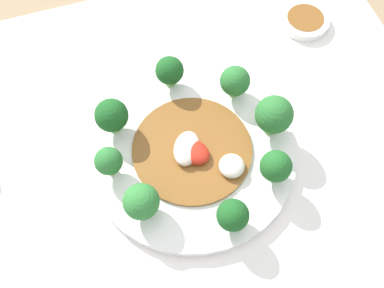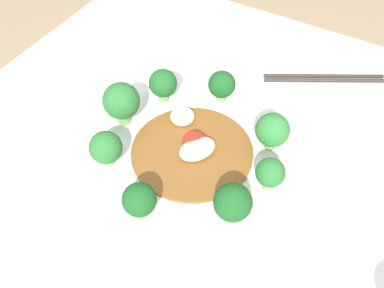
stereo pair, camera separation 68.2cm
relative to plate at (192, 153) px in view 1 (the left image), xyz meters
name	(u,v)px [view 1 (the left image)]	position (x,y,z in m)	size (l,w,h in m)	color
ground_plane	(185,276)	(-0.03, -0.03, -0.76)	(8.00, 8.00, 0.00)	#9E8460
table	(183,243)	(-0.03, -0.03, -0.38)	(0.89, 0.80, 0.75)	silver
plate	(192,153)	(0.00, 0.00, 0.00)	(0.32, 0.32, 0.02)	white
broccoli_south	(233,215)	(0.02, -0.13, 0.04)	(0.04, 0.04, 0.06)	#7AAD5B
broccoli_southwest	(141,202)	(-0.09, -0.07, 0.04)	(0.05, 0.05, 0.06)	#70A356
broccoli_southeast	(276,167)	(0.10, -0.08, 0.04)	(0.05, 0.05, 0.06)	#70A356
broccoli_northeast	(235,81)	(0.10, 0.08, 0.04)	(0.05, 0.05, 0.06)	#89B76B
broccoli_northwest	(112,116)	(-0.10, 0.07, 0.05)	(0.05, 0.05, 0.06)	#89B76B
broccoli_north	(170,71)	(0.00, 0.13, 0.04)	(0.05, 0.05, 0.06)	#7AAD5B
broccoli_east	(274,115)	(0.13, 0.00, 0.05)	(0.06, 0.06, 0.07)	#70A356
broccoli_west	(109,161)	(-0.12, 0.00, 0.04)	(0.04, 0.04, 0.06)	#89B76B
stirfry_center	(195,151)	(0.00, -0.01, 0.02)	(0.18, 0.18, 0.02)	brown
sauce_dish	(305,20)	(0.28, 0.19, 0.00)	(0.09, 0.09, 0.02)	white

